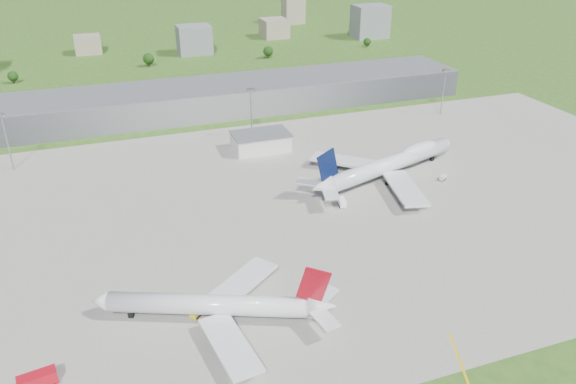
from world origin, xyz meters
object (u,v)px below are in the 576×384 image
object	(u,v)px
airliner_red_twin	(217,306)
tug_yellow	(197,313)
van_white_near	(342,203)
fire_truck	(38,381)
airliner_blue_quad	(391,164)
van_white_far	(443,178)

from	to	relation	value
airliner_red_twin	tug_yellow	world-z (taller)	airliner_red_twin
van_white_near	tug_yellow	bearing A→B (deg)	136.18
airliner_red_twin	van_white_near	world-z (taller)	airliner_red_twin
airliner_red_twin	fire_truck	size ratio (longest dim) A/B	6.98
airliner_red_twin	airliner_blue_quad	size ratio (longest dim) A/B	0.80
fire_truck	van_white_far	size ratio (longest dim) A/B	2.13
airliner_red_twin	airliner_blue_quad	xyz separation A→B (m)	(91.79, 67.75, 1.11)
airliner_blue_quad	van_white_near	world-z (taller)	airliner_blue_quad
airliner_blue_quad	fire_truck	distance (m)	158.40
tug_yellow	airliner_red_twin	bearing A→B (deg)	-77.57
airliner_red_twin	airliner_blue_quad	distance (m)	114.09
airliner_red_twin	van_white_far	xyz separation A→B (m)	(111.30, 57.08, -3.90)
airliner_blue_quad	airliner_red_twin	bearing A→B (deg)	-161.73
airliner_red_twin	van_white_near	distance (m)	79.23
tug_yellow	van_white_near	distance (m)	80.98
van_white_near	van_white_far	size ratio (longest dim) A/B	1.40
airliner_red_twin	van_white_far	distance (m)	125.15
fire_truck	van_white_near	bearing A→B (deg)	19.93
tug_yellow	fire_truck	bearing A→B (deg)	156.64
airliner_red_twin	van_white_far	bearing A→B (deg)	-130.40
van_white_near	van_white_far	distance (m)	50.64
fire_truck	van_white_far	world-z (taller)	fire_truck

